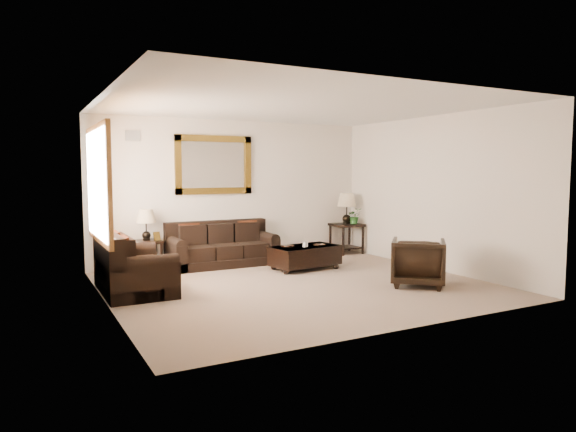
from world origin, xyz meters
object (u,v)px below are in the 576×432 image
loveseat (131,270)px  end_table_left (146,231)px  coffee_table (305,255)px  sofa (222,249)px  armchair (418,260)px  end_table_right (347,214)px

loveseat → end_table_left: 1.65m
loveseat → coffee_table: size_ratio=1.19×
sofa → armchair: bearing=-56.1°
loveseat → coffee_table: bearing=-84.0°
end_table_left → end_table_right: 4.17m
loveseat → armchair: size_ratio=1.95×
end_table_left → coffee_table: 2.80m
end_table_right → coffee_table: size_ratio=0.98×
sofa → loveseat: 2.36m
loveseat → coffee_table: loveseat is taller
end_table_left → coffee_table: bearing=-25.2°
loveseat → end_table_right: bearing=-72.9°
end_table_left → armchair: 4.60m
loveseat → coffee_table: 3.09m
coffee_table → sofa: bearing=128.9°
sofa → end_table_right: size_ratio=1.55×
end_table_left → coffee_table: (2.50, -1.18, -0.44)m
end_table_right → armchair: (-0.80, -3.08, -0.43)m
sofa → coffee_table: (1.16, -1.07, -0.03)m
sofa → end_table_right: (2.82, 0.06, 0.54)m
end_table_right → armchair: bearing=-104.6°
sofa → armchair: size_ratio=2.48×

